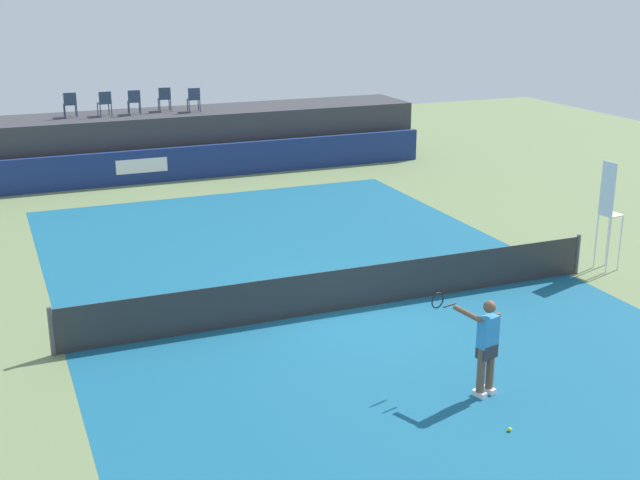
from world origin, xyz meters
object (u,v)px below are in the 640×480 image
Objects in this scene: spectator_chair_center at (134,101)px; tennis_ball at (510,429)px; spectator_chair_left at (105,102)px; tennis_player at (486,344)px; spectator_chair_far_right at (194,98)px; spectator_chair_far_left at (70,103)px; umpire_chair at (609,208)px; net_post_far at (577,254)px; net_post_near at (52,332)px; spectator_chair_right at (164,98)px.

spectator_chair_center is 21.16m from tennis_ball.
spectator_chair_left reaches higher than tennis_player.
spectator_chair_far_right reaches higher than tennis_ball.
spectator_chair_far_left is 1.00× the size of spectator_chair_far_right.
spectator_chair_far_left is at bearing 101.50° from tennis_ball.
net_post_far is (-0.81, 0.01, -1.09)m from umpire_chair.
umpire_chair is 2.76× the size of net_post_far.
tennis_player reaches higher than tennis_ball.
spectator_chair_far_left reaches higher than umpire_chair.
spectator_chair_center is at bearing 95.63° from tennis_ball.
tennis_ball is at bearing -41.32° from net_post_near.
net_post_near is at bearing -106.46° from spectator_chair_center.
spectator_chair_right is 0.89× the size of net_post_far.
spectator_chair_far_left is 0.32× the size of umpire_chair.
spectator_chair_right reaches higher than tennis_player.
spectator_chair_left is 1.00× the size of spectator_chair_center.
umpire_chair is 40.59× the size of tennis_ball.
tennis_ball is (3.11, -20.90, -2.66)m from spectator_chair_left.
spectator_chair_left is 13.06× the size of tennis_ball.
net_post_near is at bearing -113.94° from spectator_chair_far_right.
spectator_chair_far_right is 0.50× the size of tennis_player.
tennis_ball is at bearing -103.10° from tennis_player.
spectator_chair_left is 3.22m from spectator_chair_far_right.
tennis_ball is at bearing -78.50° from spectator_chair_far_left.
spectator_chair_center is 0.89× the size of net_post_far.
spectator_chair_far_left is 4.41m from spectator_chair_far_right.
umpire_chair is (8.73, -15.16, -1.11)m from spectator_chair_center.
spectator_chair_far_right is at bearing -5.45° from spectator_chair_center.
net_post_far is (10.16, -15.34, -2.19)m from spectator_chair_far_left.
net_post_near is 8.71m from tennis_ball.
spectator_chair_far_left is 1.00× the size of spectator_chair_left.
tennis_ball is at bearing -84.37° from spectator_chair_center.
spectator_chair_right is at bearing 69.93° from net_post_near.
spectator_chair_far_left reaches higher than net_post_near.
spectator_chair_left is 1.05m from spectator_chair_center.
spectator_chair_right is at bearing 115.97° from umpire_chair.
spectator_chair_far_right is 0.89× the size of net_post_near.
tennis_player is (-5.58, -4.49, 0.46)m from net_post_far.
tennis_ball is (2.06, -20.89, -2.66)m from spectator_chair_center.
spectator_chair_far_left is at bearing 174.78° from spectator_chair_far_right.
net_post_far is at bearing -59.37° from spectator_chair_left.
umpire_chair is at bearing -0.90° from net_post_far.
spectator_chair_left is (1.18, -0.19, 0.00)m from spectator_chair_far_left.
spectator_chair_far_right is (0.98, -0.55, 0.00)m from spectator_chair_right.
spectator_chair_far_left is at bearing -177.58° from spectator_chair_right.
spectator_chair_far_left is at bearing 103.01° from tennis_player.
spectator_chair_center reaches higher than net_post_far.
spectator_chair_center is 15.95m from net_post_near.
net_post_far is 8.22m from tennis_ball.
tennis_ball is (-0.29, -1.25, -0.92)m from tennis_player.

